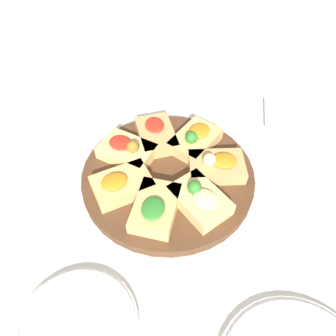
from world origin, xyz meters
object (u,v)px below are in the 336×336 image
object	(u,v)px
serving_board	(168,176)
plate_right	(76,328)
water_glass	(174,79)
napkin_stack	(290,115)

from	to	relation	value
serving_board	plate_right	bearing A→B (deg)	62.67
plate_right	water_glass	xyz separation A→B (m)	(-0.19, -0.62, 0.04)
serving_board	plate_right	xyz separation A→B (m)	(0.16, 0.31, -0.00)
water_glass	napkin_stack	size ratio (longest dim) A/B	0.69
water_glass	napkin_stack	bearing A→B (deg)	159.69
serving_board	water_glass	distance (m)	0.32
plate_right	water_glass	world-z (taller)	water_glass
plate_right	napkin_stack	distance (m)	0.71
napkin_stack	plate_right	bearing A→B (deg)	46.07
serving_board	napkin_stack	xyz separation A→B (m)	(-0.33, -0.20, -0.01)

